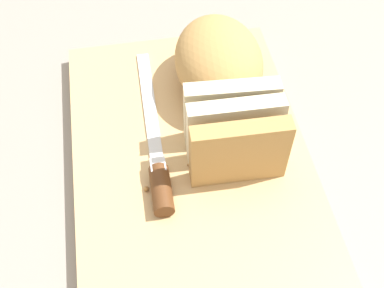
# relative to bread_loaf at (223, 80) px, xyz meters

# --- Properties ---
(ground_plane) EXTENTS (3.00, 3.00, 0.00)m
(ground_plane) POSITION_rel_bread_loaf_xyz_m (0.08, -0.06, -0.07)
(ground_plane) COLOR gray
(cutting_board) EXTENTS (0.47, 0.32, 0.02)m
(cutting_board) POSITION_rel_bread_loaf_xyz_m (0.08, -0.06, -0.06)
(cutting_board) COLOR tan
(cutting_board) RESTS_ON ground_plane
(bread_loaf) EXTENTS (0.25, 0.14, 0.09)m
(bread_loaf) POSITION_rel_bread_loaf_xyz_m (0.00, 0.00, 0.00)
(bread_loaf) COLOR tan
(bread_loaf) RESTS_ON cutting_board
(bread_knife) EXTENTS (0.28, 0.04, 0.02)m
(bread_knife) POSITION_rel_bread_loaf_xyz_m (0.10, -0.10, -0.04)
(bread_knife) COLOR silver
(bread_knife) RESTS_ON cutting_board
(crumb_near_knife) EXTENTS (0.01, 0.01, 0.01)m
(crumb_near_knife) POSITION_rel_bread_loaf_xyz_m (0.02, -0.02, -0.04)
(crumb_near_knife) COLOR #A8753D
(crumb_near_knife) RESTS_ON cutting_board
(crumb_near_loaf) EXTENTS (0.00, 0.00, 0.00)m
(crumb_near_loaf) POSITION_rel_bread_loaf_xyz_m (0.13, -0.11, -0.04)
(crumb_near_loaf) COLOR #A8753D
(crumb_near_loaf) RESTS_ON cutting_board
(crumb_stray_left) EXTENTS (0.00, 0.00, 0.00)m
(crumb_stray_left) POSITION_rel_bread_loaf_xyz_m (0.09, -0.07, -0.04)
(crumb_stray_left) COLOR #A8753D
(crumb_stray_left) RESTS_ON cutting_board
(crumb_stray_right) EXTENTS (0.01, 0.01, 0.01)m
(crumb_stray_right) POSITION_rel_bread_loaf_xyz_m (0.12, -0.12, -0.04)
(crumb_stray_right) COLOR #A8753D
(crumb_stray_right) RESTS_ON cutting_board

